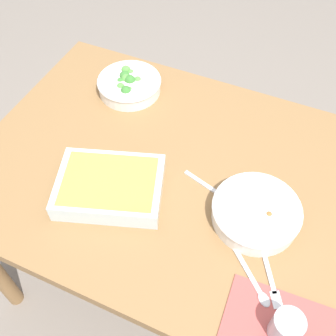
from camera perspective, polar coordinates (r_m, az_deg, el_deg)
name	(u,v)px	position (r m, az deg, el deg)	size (l,w,h in m)	color
ground_plane	(168,269)	(1.89, 0.00, -13.95)	(6.00, 6.00, 0.00)	slate
dining_table	(168,185)	(1.32, 0.00, -2.40)	(1.20, 0.90, 0.74)	olive
placemat	(282,333)	(1.05, 15.73, -21.36)	(0.28, 0.20, 0.00)	#B24C47
stew_bowl	(256,212)	(1.15, 12.25, -6.09)	(0.25, 0.25, 0.06)	white
broccoli_bowl	(129,84)	(1.48, -5.47, 11.64)	(0.23, 0.23, 0.07)	white
baking_dish	(110,186)	(1.18, -8.18, -2.51)	(0.35, 0.30, 0.06)	silver
drink_cup	(286,328)	(1.02, 16.20, -20.76)	(0.07, 0.07, 0.08)	#B2BCC6
spoon_by_stew	(215,191)	(1.20, 6.67, -3.28)	(0.17, 0.07, 0.01)	silver
spoon_by_broccoli	(137,96)	(1.47, -4.42, 10.01)	(0.16, 0.10, 0.01)	silver
spoon_spare	(255,285)	(1.08, 12.16, -15.70)	(0.14, 0.13, 0.01)	silver
fork_on_table	(271,280)	(1.09, 14.24, -14.98)	(0.10, 0.16, 0.01)	silver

